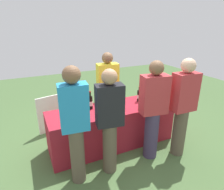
# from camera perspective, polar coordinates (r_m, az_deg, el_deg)

# --- Properties ---
(ground_plane) EXTENTS (12.00, 12.00, 0.00)m
(ground_plane) POSITION_cam_1_polar(r_m,az_deg,el_deg) (3.91, 0.00, -14.01)
(ground_plane) COLOR #476638
(tasting_table) EXTENTS (2.33, 0.72, 0.76)m
(tasting_table) POSITION_cam_1_polar(r_m,az_deg,el_deg) (3.70, 0.00, -9.17)
(tasting_table) COLOR maroon
(tasting_table) RESTS_ON ground_plane
(wine_bottle_0) EXTENTS (0.07, 0.07, 0.30)m
(wine_bottle_0) POSITION_cam_1_polar(r_m,az_deg,el_deg) (3.41, -10.71, -3.08)
(wine_bottle_0) COLOR black
(wine_bottle_0) RESTS_ON tasting_table
(wine_bottle_1) EXTENTS (0.08, 0.08, 0.34)m
(wine_bottle_1) POSITION_cam_1_polar(r_m,az_deg,el_deg) (3.46, -6.37, -2.21)
(wine_bottle_1) COLOR black
(wine_bottle_1) RESTS_ON tasting_table
(wine_bottle_2) EXTENTS (0.08, 0.08, 0.31)m
(wine_bottle_2) POSITION_cam_1_polar(r_m,az_deg,el_deg) (3.53, -2.42, -1.90)
(wine_bottle_2) COLOR black
(wine_bottle_2) RESTS_ON tasting_table
(wine_bottle_3) EXTENTS (0.07, 0.07, 0.34)m
(wine_bottle_3) POSITION_cam_1_polar(r_m,az_deg,el_deg) (3.57, 0.78, -1.40)
(wine_bottle_3) COLOR black
(wine_bottle_3) RESTS_ON tasting_table
(wine_bottle_4) EXTENTS (0.07, 0.07, 0.31)m
(wine_bottle_4) POSITION_cam_1_polar(r_m,az_deg,el_deg) (3.82, 7.94, -0.20)
(wine_bottle_4) COLOR black
(wine_bottle_4) RESTS_ON tasting_table
(wine_bottle_5) EXTENTS (0.08, 0.08, 0.32)m
(wine_bottle_5) POSITION_cam_1_polar(r_m,az_deg,el_deg) (3.93, 8.91, 0.37)
(wine_bottle_5) COLOR black
(wine_bottle_5) RESTS_ON tasting_table
(wine_glass_0) EXTENTS (0.07, 0.07, 0.15)m
(wine_glass_0) POSITION_cam_1_polar(r_m,az_deg,el_deg) (3.21, -12.39, -4.85)
(wine_glass_0) COLOR silver
(wine_glass_0) RESTS_ON tasting_table
(wine_glass_1) EXTENTS (0.07, 0.07, 0.14)m
(wine_glass_1) POSITION_cam_1_polar(r_m,az_deg,el_deg) (3.32, -1.33, -3.68)
(wine_glass_1) COLOR silver
(wine_glass_1) RESTS_ON tasting_table
(wine_glass_2) EXTENTS (0.06, 0.06, 0.13)m
(wine_glass_2) POSITION_cam_1_polar(r_m,az_deg,el_deg) (3.42, 3.27, -2.98)
(wine_glass_2) COLOR silver
(wine_glass_2) RESTS_ON tasting_table
(wine_glass_3) EXTENTS (0.07, 0.07, 0.14)m
(wine_glass_3) POSITION_cam_1_polar(r_m,az_deg,el_deg) (3.70, 10.59, -1.37)
(wine_glass_3) COLOR silver
(wine_glass_3) RESTS_ON tasting_table
(wine_glass_4) EXTENTS (0.07, 0.07, 0.15)m
(wine_glass_4) POSITION_cam_1_polar(r_m,az_deg,el_deg) (3.77, 11.23, -0.77)
(wine_glass_4) COLOR silver
(wine_glass_4) RESTS_ON tasting_table
(ice_bucket) EXTENTS (0.21, 0.21, 0.21)m
(ice_bucket) POSITION_cam_1_polar(r_m,az_deg,el_deg) (3.83, 10.52, -0.52)
(ice_bucket) COLOR silver
(ice_bucket) RESTS_ON tasting_table
(server_pouring) EXTENTS (0.45, 0.29, 1.68)m
(server_pouring) POSITION_cam_1_polar(r_m,az_deg,el_deg) (4.04, -1.28, 1.57)
(server_pouring) COLOR #3F3351
(server_pouring) RESTS_ON ground_plane
(guest_0) EXTENTS (0.40, 0.25, 1.74)m
(guest_0) POSITION_cam_1_polar(r_m,az_deg,el_deg) (2.66, -10.84, -8.03)
(guest_0) COLOR brown
(guest_0) RESTS_ON ground_plane
(guest_1) EXTENTS (0.42, 0.28, 1.65)m
(guest_1) POSITION_cam_1_polar(r_m,az_deg,el_deg) (2.83, -0.71, -7.26)
(guest_1) COLOR brown
(guest_1) RESTS_ON ground_plane
(guest_2) EXTENTS (0.47, 0.31, 1.69)m
(guest_2) POSITION_cam_1_polar(r_m,az_deg,el_deg) (3.21, 12.06, -3.91)
(guest_2) COLOR #3F3351
(guest_2) RESTS_ON ground_plane
(guest_3) EXTENTS (0.42, 0.24, 1.71)m
(guest_3) POSITION_cam_1_polar(r_m,az_deg,el_deg) (3.41, 20.17, -2.92)
(guest_3) COLOR brown
(guest_3) RESTS_ON ground_plane
(menu_board) EXTENTS (0.48, 0.14, 0.80)m
(menu_board) POSITION_cam_1_polar(r_m,az_deg,el_deg) (4.31, -18.03, -5.45)
(menu_board) COLOR white
(menu_board) RESTS_ON ground_plane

